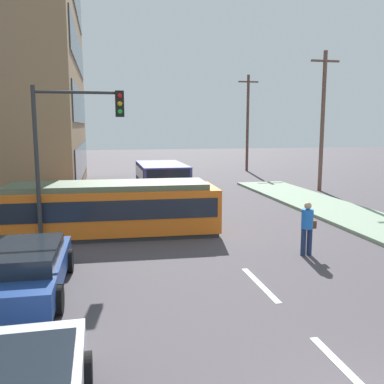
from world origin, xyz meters
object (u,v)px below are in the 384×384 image
Objects in this scene: streetcar_tram at (109,208)px; utility_pole_mid at (323,119)px; pedestrian_crossing at (307,226)px; parked_sedan_mid at (24,269)px; parked_sedan_far at (72,201)px; traffic_light_mast at (71,136)px; city_bus at (162,178)px; utility_pole_far at (248,121)px.

utility_pole_mid is at bearing 32.60° from streetcar_tram.
parked_sedan_mid is at bearing -169.74° from pedestrian_crossing.
utility_pole_mid is at bearing 42.24° from parked_sedan_mid.
parked_sedan_far is 0.79× the size of traffic_light_mast.
city_bus is 1.14× the size of parked_sedan_mid.
utility_pole_mid is 1.00× the size of utility_pole_far.
parked_sedan_mid is 0.54× the size of utility_pole_far.
streetcar_tram is 4.30m from parked_sedan_far.
parked_sedan_far is at bearing -137.54° from city_bus.
pedestrian_crossing is 0.20× the size of utility_pole_mid.
streetcar_tram is 0.95× the size of utility_pole_mid.
city_bus is 3.06× the size of pedestrian_crossing.
pedestrian_crossing is at bearing -119.98° from utility_pole_mid.
traffic_light_mast is at bearing -145.69° from utility_pole_mid.
utility_pole_mid is at bearing 16.48° from parked_sedan_far.
utility_pole_far is at bearing 75.04° from pedestrian_crossing.
parked_sedan_far is at bearing -130.37° from utility_pole_far.
utility_pole_mid reaches higher than parked_sedan_mid.
traffic_light_mast is 0.62× the size of utility_pole_mid.
parked_sedan_mid is (-2.09, -5.37, -0.36)m from streetcar_tram.
utility_pole_far is at bearing 58.13° from traffic_light_mast.
utility_pole_far reaches higher than pedestrian_crossing.
traffic_light_mast is (-7.04, 2.58, 2.71)m from pedestrian_crossing.
traffic_light_mast is at bearing -130.66° from streetcar_tram.
utility_pole_mid reaches higher than streetcar_tram.
city_bus is 0.98× the size of traffic_light_mast.
streetcar_tram is at bearing -121.22° from utility_pole_far.
parked_sedan_mid is 0.53× the size of utility_pole_mid.
utility_pole_mid is (14.08, 9.61, 0.73)m from traffic_light_mast.
streetcar_tram is at bearing -67.65° from parked_sedan_far.
parked_sedan_far is (-1.63, 3.96, -0.37)m from streetcar_tram.
traffic_light_mast is 0.62× the size of utility_pole_far.
parked_sedan_mid is 9.34m from parked_sedan_far.
utility_pole_far is (12.42, 20.48, 3.39)m from streetcar_tram.
traffic_light_mast reaches higher than pedestrian_crossing.
parked_sedan_mid is (-7.98, -1.45, -0.32)m from pedestrian_crossing.
city_bus is 0.61× the size of utility_pole_mid.
streetcar_tram reaches higher than pedestrian_crossing.
utility_pole_far is (9.35, 12.22, 3.32)m from city_bus.
parked_sedan_mid is at bearing -110.71° from city_bus.
pedestrian_crossing reaches higher than parked_sedan_far.
city_bus is 6.38m from parked_sedan_far.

